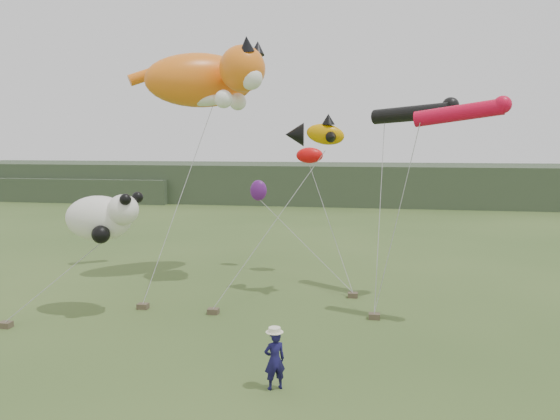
{
  "coord_description": "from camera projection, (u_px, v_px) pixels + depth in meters",
  "views": [
    {
      "loc": [
        3.56,
        -13.95,
        6.35
      ],
      "look_at": [
        0.59,
        3.0,
        4.21
      ],
      "focal_mm": 35.0,
      "sensor_mm": 36.0,
      "label": 1
    }
  ],
  "objects": [
    {
      "name": "panda_kite",
      "position": [
        102.0,
        217.0,
        19.95
      ],
      "size": [
        2.95,
        1.91,
        1.83
      ],
      "color": "white",
      "rests_on": "ground"
    },
    {
      "name": "cat_kite",
      "position": [
        210.0,
        79.0,
        24.84
      ],
      "size": [
        7.2,
        5.43,
        3.06
      ],
      "color": "orange",
      "rests_on": "ground"
    },
    {
      "name": "fish_kite",
      "position": [
        314.0,
        134.0,
        22.08
      ],
      "size": [
        2.57,
        1.7,
        1.34
      ],
      "color": "#D59000",
      "rests_on": "ground"
    },
    {
      "name": "misc_kites",
      "position": [
        288.0,
        170.0,
        26.59
      ],
      "size": [
        3.76,
        1.58,
        2.69
      ],
      "color": "red",
      "rests_on": "ground"
    },
    {
      "name": "festival_attendant",
      "position": [
        275.0,
        360.0,
        14.03
      ],
      "size": [
        0.68,
        0.61,
        1.56
      ],
      "primitive_type": "imported",
      "rotation": [
        0.0,
        0.0,
        3.66
      ],
      "color": "#141143",
      "rests_on": "ground"
    },
    {
      "name": "tube_kites",
      "position": [
        435.0,
        112.0,
        20.44
      ],
      "size": [
        4.58,
        5.35,
        1.22
      ],
      "color": "black",
      "rests_on": "ground"
    },
    {
      "name": "headland",
      "position": [
        313.0,
        183.0,
        59.01
      ],
      "size": [
        90.0,
        13.0,
        4.0
      ],
      "color": "#2D3D28",
      "rests_on": "ground"
    },
    {
      "name": "sandbag_anchors",
      "position": [
        222.0,
        310.0,
        20.41
      ],
      "size": [
        12.92,
        6.09,
        0.21
      ],
      "color": "brown",
      "rests_on": "ground"
    },
    {
      "name": "ground",
      "position": [
        240.0,
        374.0,
        15.03
      ],
      "size": [
        120.0,
        120.0,
        0.0
      ],
      "primitive_type": "plane",
      "color": "#385123",
      "rests_on": "ground"
    }
  ]
}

